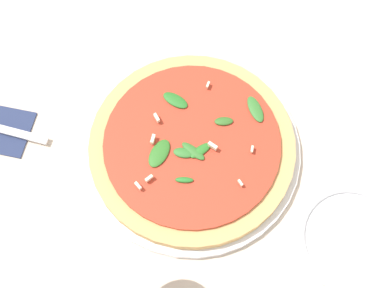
{
  "coord_description": "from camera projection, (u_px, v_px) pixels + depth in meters",
  "views": [
    {
      "loc": [
        -0.13,
        0.3,
        0.74
      ],
      "look_at": [
        -0.02,
        0.02,
        0.03
      ],
      "focal_mm": 50.0,
      "sensor_mm": 36.0,
      "label": 1
    }
  ],
  "objects": [
    {
      "name": "side_plate_white",
      "position": [
        352.0,
        239.0,
        0.74
      ],
      "size": [
        0.15,
        0.15,
        0.02
      ],
      "color": "white",
      "rests_on": "ground_plane"
    },
    {
      "name": "pizza_arugula_main",
      "position": [
        192.0,
        147.0,
        0.78
      ],
      "size": [
        0.32,
        0.32,
        0.05
      ],
      "color": "white",
      "rests_on": "ground_plane"
    },
    {
      "name": "ground_plane",
      "position": [
        180.0,
        138.0,
        0.8
      ],
      "size": [
        6.0,
        6.0,
        0.0
      ],
      "primitive_type": "plane",
      "color": "beige"
    }
  ]
}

